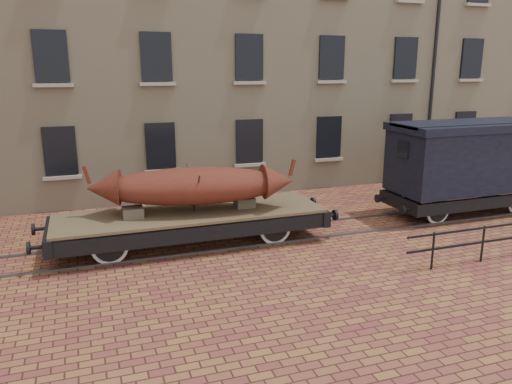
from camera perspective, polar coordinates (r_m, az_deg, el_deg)
name	(u,v)px	position (r m, az deg, el deg)	size (l,w,h in m)	color
ground	(270,236)	(15.45, 1.63, -5.02)	(90.00, 90.00, 0.00)	brown
warehouse_cream	(255,24)	(25.06, -0.10, 18.64)	(40.00, 10.19, 14.00)	beige
rail_track	(270,235)	(15.44, 1.63, -4.92)	(30.00, 1.52, 0.06)	#59595E
flatcar_wagon	(191,219)	(14.53, -7.44, -3.04)	(8.60, 2.33, 1.30)	brown
iron_boat	(193,186)	(14.30, -7.17, 0.72)	(5.94, 2.45, 1.46)	maroon
goods_van	(469,157)	(18.79, 23.17, 3.74)	(6.29, 2.29, 3.25)	black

